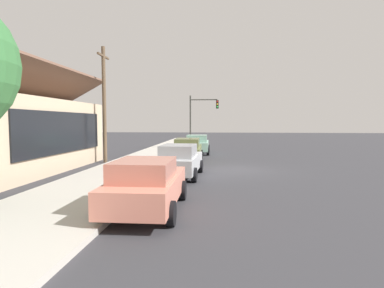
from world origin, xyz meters
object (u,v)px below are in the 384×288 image
object	(u,v)px
car_olive	(188,150)
utility_pole_wooden	(104,103)
car_seafoam	(197,144)
traffic_light_main	(201,113)
fire_hydrant_red	(162,157)
car_coral	(147,184)
car_silver	(180,160)

from	to	relation	value
car_olive	utility_pole_wooden	xyz separation A→B (m)	(-0.81, 5.37, 3.11)
car_seafoam	car_olive	bearing A→B (deg)	176.02
car_olive	car_seafoam	distance (m)	5.38
traffic_light_main	fire_hydrant_red	world-z (taller)	traffic_light_main
car_olive	traffic_light_main	bearing A→B (deg)	-3.96
car_coral	car_seafoam	distance (m)	16.81
car_seafoam	traffic_light_main	world-z (taller)	traffic_light_main
car_silver	traffic_light_main	xyz separation A→B (m)	(15.08, -0.06, 2.68)
fire_hydrant_red	utility_pole_wooden	bearing A→B (deg)	76.60
car_silver	car_seafoam	world-z (taller)	same
car_silver	car_olive	size ratio (longest dim) A/B	0.90
car_seafoam	utility_pole_wooden	bearing A→B (deg)	136.21
car_silver	car_seafoam	size ratio (longest dim) A/B	1.00
car_olive	fire_hydrant_red	xyz separation A→B (m)	(-1.76, 1.37, -0.32)
fire_hydrant_red	traffic_light_main	bearing A→B (deg)	-8.42
car_olive	traffic_light_main	xyz separation A→B (m)	(9.46, -0.29, 2.68)
car_silver	car_seafoam	distance (m)	11.00
car_silver	car_seafoam	bearing A→B (deg)	2.20
car_silver	car_olive	bearing A→B (deg)	4.43
car_coral	utility_pole_wooden	xyz separation A→B (m)	(10.63, 5.39, 3.11)
fire_hydrant_red	car_seafoam	bearing A→B (deg)	-12.56
car_silver	car_seafoam	xyz separation A→B (m)	(11.00, 0.00, 0.00)
car_coral	car_olive	world-z (taller)	same
traffic_light_main	fire_hydrant_red	size ratio (longest dim) A/B	7.32
car_olive	car_seafoam	size ratio (longest dim) A/B	1.12
car_coral	car_silver	xyz separation A→B (m)	(5.81, -0.20, -0.00)
car_olive	fire_hydrant_red	distance (m)	2.26
car_olive	car_seafoam	world-z (taller)	same
car_silver	fire_hydrant_red	bearing A→B (deg)	24.60
car_seafoam	fire_hydrant_red	world-z (taller)	car_seafoam
car_olive	traffic_light_main	size ratio (longest dim) A/B	0.94
car_olive	utility_pole_wooden	size ratio (longest dim) A/B	0.65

